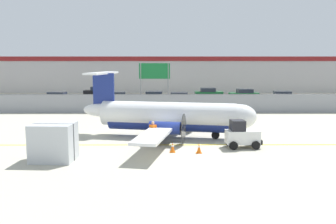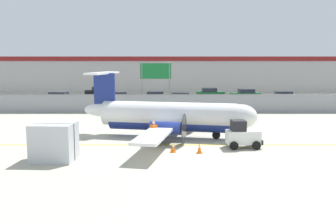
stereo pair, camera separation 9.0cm
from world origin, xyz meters
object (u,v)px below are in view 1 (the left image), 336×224
Objects in this scene: commuter_airplane at (171,116)px; traffic_cone_near_right at (199,148)px; traffic_cone_far_left at (173,147)px; parked_car_5 at (209,93)px; cargo_container at (54,142)px; parked_car_1 at (98,92)px; parked_car_3 at (155,97)px; ground_crew_worker at (153,132)px; traffic_cone_near_left at (142,138)px; parked_car_6 at (244,94)px; parked_car_7 at (281,97)px; highway_sign at (154,75)px; parked_car_0 at (56,98)px; parked_car_2 at (118,98)px; parked_car_4 at (178,98)px; baggage_tug at (242,135)px.

commuter_airplane is 5.41m from traffic_cone_near_right.
parked_car_5 is (6.02, 33.01, 0.58)m from traffic_cone_far_left.
cargo_container is at bearing -124.67° from commuter_airplane.
parked_car_1 is 1.01× the size of parked_car_3.
ground_crew_worker is at bearing -102.70° from commuter_airplane.
parked_car_5 is (8.18, 30.19, 0.58)m from traffic_cone_near_left.
parked_car_7 is (4.23, -3.99, 0.00)m from parked_car_6.
ground_crew_worker is 18.63m from highway_sign.
parked_car_5 is at bearing -24.77° from parked_car_6.
parked_car_7 is at bearing 2.02° from parked_car_3.
ground_crew_worker is 31.63m from parked_car_6.
traffic_cone_near_left is at bearing 125.64° from parked_car_0.
traffic_cone_near_left is at bearing -86.06° from parked_car_2.
parked_car_1 is at bearing 121.38° from commuter_airplane.
parked_car_2 and parked_car_7 have the same top height.
traffic_cone_near_right is 25.57m from parked_car_4.
traffic_cone_near_left is at bearing -91.32° from highway_sign.
baggage_tug is 0.57× the size of parked_car_3.
ground_crew_worker is 0.40× the size of parked_car_3.
cargo_container reaches higher than parked_car_0.
traffic_cone_near_left is at bearing -105.64° from parked_car_5.
parked_car_2 is 0.80× the size of highway_sign.
parked_car_4 is (1.19, 25.34, 0.58)m from traffic_cone_far_left.
parked_car_5 is at bearing -119.27° from parked_car_4.
parked_car_7 is at bearing 60.65° from traffic_cone_far_left.
traffic_cone_near_left is (-0.85, 0.92, -0.64)m from ground_crew_worker.
traffic_cone_near_right is at bearing -97.93° from parked_car_5.
ground_crew_worker reaches higher than traffic_cone_far_left.
parked_car_3 is (0.25, 24.01, 0.58)m from traffic_cone_near_left.
baggage_tug is at bearing -92.92° from parked_car_5.
parked_car_6 is at bearing -11.80° from ground_crew_worker.
parked_car_0 is 8.14m from parked_car_2.
traffic_cone_near_left is 31.28m from parked_car_5.
traffic_cone_far_left is 26.91m from parked_car_3.
parked_car_1 and parked_car_4 have the same top height.
traffic_cone_near_left is 0.15× the size of parked_car_1.
highway_sign reaches higher than commuter_airplane.
traffic_cone_near_right is at bearing 129.13° from parked_car_0.
ground_crew_worker is 27.71m from parked_car_0.
traffic_cone_near_left is 31.14m from parked_car_6.
ground_crew_worker is 0.40× the size of parked_car_5.
parked_car_5 is at bearing -28.25° from parked_car_7.
parked_car_3 is (5.08, 28.77, -0.21)m from cargo_container.
commuter_airplane reaches higher than parked_car_5.
parked_car_2 is 14.62m from parked_car_5.
baggage_tug is at bearing 117.60° from parked_car_1.
parked_car_0 is at bearing 71.92° from parked_car_1.
parked_car_5 is at bearing 173.80° from parked_car_1.
parked_car_3 is at bearing -169.67° from parked_car_0.
parked_car_4 is (-0.47, 25.56, 0.58)m from traffic_cone_near_right.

